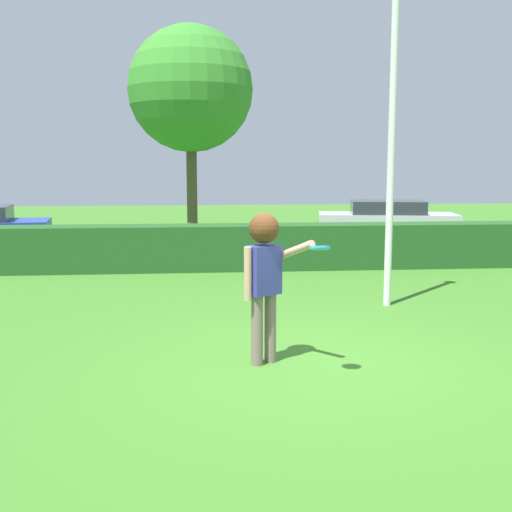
{
  "coord_description": "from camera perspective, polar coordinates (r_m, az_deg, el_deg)",
  "views": [
    {
      "loc": [
        -1.31,
        -7.06,
        2.35
      ],
      "look_at": [
        -0.55,
        1.16,
        1.15
      ],
      "focal_mm": 44.25,
      "sensor_mm": 36.0,
      "label": 1
    }
  ],
  "objects": [
    {
      "name": "frisbee",
      "position": [
        6.68,
        5.81,
        0.73
      ],
      "size": [
        0.23,
        0.22,
        0.08
      ],
      "color": "#268CE5"
    },
    {
      "name": "parked_car_silver",
      "position": [
        19.99,
        11.76,
        3.32
      ],
      "size": [
        4.44,
        2.44,
        1.25
      ],
      "color": "#B7B7BC",
      "rests_on": "ground"
    },
    {
      "name": "person",
      "position": [
        7.35,
        0.76,
        -1.04
      ],
      "size": [
        0.79,
        0.59,
        1.8
      ],
      "color": "#7B665E",
      "rests_on": "ground"
    },
    {
      "name": "hedge_row",
      "position": [
        14.27,
        0.03,
        0.84
      ],
      "size": [
        27.08,
        0.9,
        1.01
      ],
      "primitive_type": "cube",
      "color": "#215020",
      "rests_on": "ground"
    },
    {
      "name": "birch_tree",
      "position": [
        20.5,
        -5.94,
        14.74
      ],
      "size": [
        3.92,
        3.92,
        6.66
      ],
      "color": "brown",
      "rests_on": "ground"
    },
    {
      "name": "lamppost",
      "position": [
        10.67,
        12.25,
        12.65
      ],
      "size": [
        0.24,
        0.24,
        5.77
      ],
      "color": "silver",
      "rests_on": "ground"
    },
    {
      "name": "ground_plane",
      "position": [
        7.55,
        5.03,
        -9.89
      ],
      "size": [
        60.0,
        60.0,
        0.0
      ],
      "primitive_type": "plane",
      "color": "#3B7525"
    }
  ]
}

